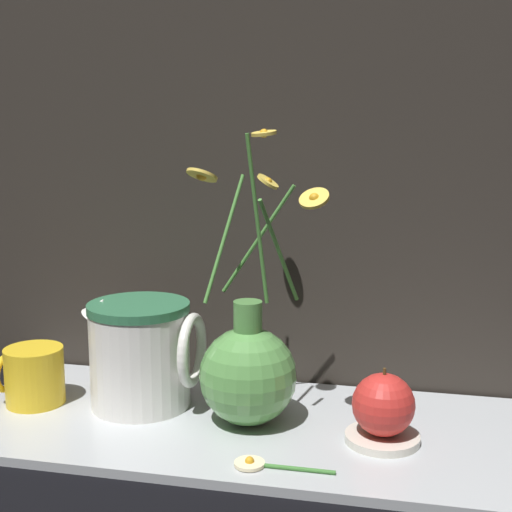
% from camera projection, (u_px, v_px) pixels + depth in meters
% --- Properties ---
extents(ground_plane, '(6.00, 6.00, 0.00)m').
position_uv_depth(ground_plane, '(259.00, 432.00, 0.95)').
color(ground_plane, black).
extents(shelf, '(0.82, 0.32, 0.01)m').
position_uv_depth(shelf, '(259.00, 427.00, 0.95)').
color(shelf, '#B2B7BC').
rests_on(shelf, ground_plane).
extents(backdrop_wall, '(1.32, 0.02, 1.10)m').
position_uv_depth(backdrop_wall, '(286.00, 19.00, 1.02)').
color(backdrop_wall, '#2D2823').
rests_on(backdrop_wall, ground_plane).
extents(vase_with_flowers, '(0.21, 0.18, 0.38)m').
position_uv_depth(vase_with_flowers, '(247.00, 371.00, 0.93)').
color(vase_with_flowers, '#59994C').
rests_on(vase_with_flowers, shelf).
extents(yellow_mug, '(0.09, 0.08, 0.08)m').
position_uv_depth(yellow_mug, '(34.00, 375.00, 1.01)').
color(yellow_mug, yellow).
rests_on(yellow_mug, shelf).
extents(ceramic_pitcher, '(0.17, 0.14, 0.16)m').
position_uv_depth(ceramic_pitcher, '(142.00, 350.00, 0.99)').
color(ceramic_pitcher, white).
rests_on(ceramic_pitcher, shelf).
extents(saucer_plate, '(0.09, 0.09, 0.01)m').
position_uv_depth(saucer_plate, '(382.00, 438.00, 0.89)').
color(saucer_plate, silver).
rests_on(saucer_plate, shelf).
extents(orange_fruit, '(0.08, 0.08, 0.09)m').
position_uv_depth(orange_fruit, '(383.00, 405.00, 0.88)').
color(orange_fruit, red).
rests_on(orange_fruit, saucer_plate).
extents(loose_daisy, '(0.12, 0.04, 0.01)m').
position_uv_depth(loose_daisy, '(261.00, 464.00, 0.82)').
color(loose_daisy, '#3D7A33').
rests_on(loose_daisy, shelf).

